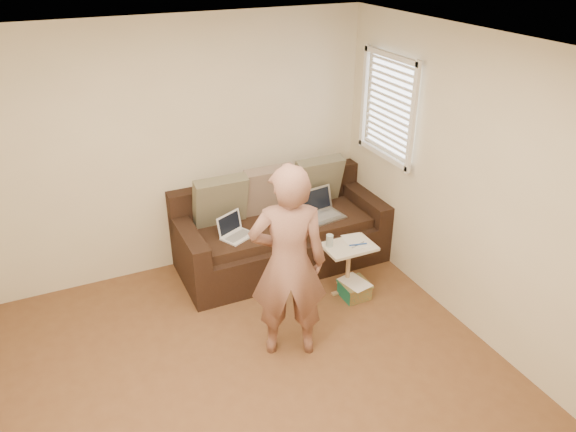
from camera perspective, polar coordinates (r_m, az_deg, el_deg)
The scene contains 17 objects.
floor at distance 4.51m, azimuth -1.81°, elevation -18.58°, with size 4.50×4.50×0.00m, color brown.
ceiling at distance 3.19m, azimuth -2.52°, elevation 15.81°, with size 4.50×4.50×0.00m, color white.
wall_back at distance 5.62m, azimuth -11.20°, elevation 6.76°, with size 4.00×4.00×0.00m, color beige.
wall_right at distance 4.72m, azimuth 20.82°, elevation 1.30°, with size 4.50×4.50×0.00m, color beige.
window_blinds at distance 5.61m, azimuth 10.47°, elevation 11.11°, with size 0.12×0.88×1.08m, color white, non-canonical shape.
sofa at distance 5.84m, azimuth -0.66°, elevation -1.35°, with size 2.20×0.95×0.85m, color black, non-canonical shape.
pillow_left at distance 5.65m, azimuth -7.07°, elevation 1.54°, with size 0.55×0.14×0.55m, color brown, non-canonical shape.
pillow_mid at distance 5.85m, azimuth -2.07°, elevation 2.69°, with size 0.55×0.14×0.55m, color #795F56, non-canonical shape.
pillow_right at distance 6.09m, azimuth 3.10°, elevation 3.72°, with size 0.55×0.14×0.55m, color brown, non-canonical shape.
laptop_silver at distance 5.88m, azimuth 3.85°, elevation -0.16°, with size 0.40×0.29×0.27m, color #B7BABC, non-canonical shape.
laptop_white at distance 5.51m, azimuth -5.22°, elevation -2.22°, with size 0.31×0.23×0.23m, color white, non-canonical shape.
person at distance 4.41m, azimuth 0.04°, elevation -4.99°, with size 0.64×0.43×1.75m, color brown.
side_table at distance 5.49m, azimuth 6.27°, elevation -5.49°, with size 0.49×0.34×0.54m, color silver, non-canonical shape.
drinking_glass at distance 5.29m, azimuth 4.36°, elevation -2.57°, with size 0.07×0.07×0.12m, color silver, non-canonical shape.
scissors at distance 5.35m, azimuth 7.32°, elevation -2.98°, with size 0.18×0.10×0.02m, color silver, non-canonical shape.
paper_on_table at distance 5.42m, azimuth 7.11°, elevation -2.61°, with size 0.21×0.30×0.00m, color white, non-canonical shape.
striped_box at distance 5.52m, azimuth 6.95°, elevation -7.60°, with size 0.27×0.27×0.17m, color orange, non-canonical shape.
Camera 1 is at (-1.19, -2.89, 3.25)m, focal length 34.07 mm.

